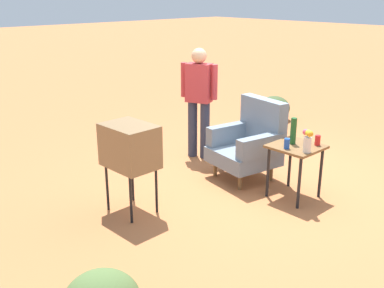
{
  "coord_description": "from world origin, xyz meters",
  "views": [
    {
      "loc": [
        3.43,
        -4.54,
        2.39
      ],
      "look_at": [
        -0.36,
        -1.0,
        0.65
      ],
      "focal_mm": 42.44,
      "sensor_mm": 36.0,
      "label": 1
    }
  ],
  "objects_px": {
    "tv_on_stand": "(130,146)",
    "flower_vase": "(308,140)",
    "side_table": "(296,153)",
    "armchair": "(250,142)",
    "soda_can_red": "(318,140)",
    "soda_can_blue": "(287,144)",
    "person_standing": "(199,96)",
    "bottle_wine_green": "(293,131)"
  },
  "relations": [
    {
      "from": "side_table",
      "to": "soda_can_red",
      "type": "relative_size",
      "value": 5.44
    },
    {
      "from": "side_table",
      "to": "soda_can_red",
      "type": "bearing_deg",
      "value": 48.98
    },
    {
      "from": "person_standing",
      "to": "flower_vase",
      "type": "relative_size",
      "value": 6.19
    },
    {
      "from": "soda_can_red",
      "to": "person_standing",
      "type": "bearing_deg",
      "value": -178.71
    },
    {
      "from": "bottle_wine_green",
      "to": "flower_vase",
      "type": "relative_size",
      "value": 1.21
    },
    {
      "from": "tv_on_stand",
      "to": "flower_vase",
      "type": "relative_size",
      "value": 3.89
    },
    {
      "from": "armchair",
      "to": "soda_can_red",
      "type": "distance_m",
      "value": 0.98
    },
    {
      "from": "bottle_wine_green",
      "to": "flower_vase",
      "type": "xyz_separation_m",
      "value": [
        0.29,
        -0.14,
        -0.01
      ]
    },
    {
      "from": "tv_on_stand",
      "to": "soda_can_red",
      "type": "bearing_deg",
      "value": 57.27
    },
    {
      "from": "armchair",
      "to": "flower_vase",
      "type": "bearing_deg",
      "value": -11.59
    },
    {
      "from": "armchair",
      "to": "soda_can_blue",
      "type": "relative_size",
      "value": 8.69
    },
    {
      "from": "bottle_wine_green",
      "to": "flower_vase",
      "type": "distance_m",
      "value": 0.32
    },
    {
      "from": "tv_on_stand",
      "to": "bottle_wine_green",
      "type": "xyz_separation_m",
      "value": [
        0.96,
        1.69,
        0.04
      ]
    },
    {
      "from": "armchair",
      "to": "side_table",
      "type": "height_order",
      "value": "armchair"
    },
    {
      "from": "armchair",
      "to": "soda_can_blue",
      "type": "bearing_deg",
      "value": -19.04
    },
    {
      "from": "side_table",
      "to": "person_standing",
      "type": "height_order",
      "value": "person_standing"
    },
    {
      "from": "bottle_wine_green",
      "to": "soda_can_blue",
      "type": "relative_size",
      "value": 2.62
    },
    {
      "from": "person_standing",
      "to": "flower_vase",
      "type": "distance_m",
      "value": 2.06
    },
    {
      "from": "tv_on_stand",
      "to": "side_table",
      "type": "bearing_deg",
      "value": 58.32
    },
    {
      "from": "armchair",
      "to": "soda_can_red",
      "type": "relative_size",
      "value": 8.69
    },
    {
      "from": "armchair",
      "to": "flower_vase",
      "type": "height_order",
      "value": "armchair"
    },
    {
      "from": "side_table",
      "to": "tv_on_stand",
      "type": "relative_size",
      "value": 0.64
    },
    {
      "from": "tv_on_stand",
      "to": "bottle_wine_green",
      "type": "relative_size",
      "value": 3.22
    },
    {
      "from": "armchair",
      "to": "tv_on_stand",
      "type": "xyz_separation_m",
      "value": [
        -0.25,
        -1.75,
        0.28
      ]
    },
    {
      "from": "tv_on_stand",
      "to": "soda_can_blue",
      "type": "bearing_deg",
      "value": 55.66
    },
    {
      "from": "tv_on_stand",
      "to": "soda_can_red",
      "type": "xyz_separation_m",
      "value": [
        1.19,
        1.86,
        -0.06
      ]
    },
    {
      "from": "person_standing",
      "to": "soda_can_blue",
      "type": "bearing_deg",
      "value": -10.1
    },
    {
      "from": "tv_on_stand",
      "to": "armchair",
      "type": "bearing_deg",
      "value": 82.02
    },
    {
      "from": "soda_can_blue",
      "to": "flower_vase",
      "type": "xyz_separation_m",
      "value": [
        0.23,
        0.06,
        0.09
      ]
    },
    {
      "from": "soda_can_red",
      "to": "soda_can_blue",
      "type": "bearing_deg",
      "value": -115.61
    },
    {
      "from": "soda_can_blue",
      "to": "flower_vase",
      "type": "relative_size",
      "value": 0.46
    },
    {
      "from": "armchair",
      "to": "soda_can_red",
      "type": "bearing_deg",
      "value": 6.12
    },
    {
      "from": "side_table",
      "to": "soda_can_red",
      "type": "xyz_separation_m",
      "value": [
        0.16,
        0.19,
        0.16
      ]
    },
    {
      "from": "bottle_wine_green",
      "to": "soda_can_blue",
      "type": "distance_m",
      "value": 0.23
    },
    {
      "from": "tv_on_stand",
      "to": "soda_can_red",
      "type": "relative_size",
      "value": 8.44
    },
    {
      "from": "armchair",
      "to": "flower_vase",
      "type": "xyz_separation_m",
      "value": [
        1.0,
        -0.21,
        0.31
      ]
    },
    {
      "from": "side_table",
      "to": "person_standing",
      "type": "bearing_deg",
      "value": 175.51
    },
    {
      "from": "side_table",
      "to": "flower_vase",
      "type": "bearing_deg",
      "value": -28.52
    },
    {
      "from": "soda_can_blue",
      "to": "tv_on_stand",
      "type": "bearing_deg",
      "value": -124.34
    },
    {
      "from": "soda_can_blue",
      "to": "person_standing",
      "type": "bearing_deg",
      "value": 169.9
    },
    {
      "from": "person_standing",
      "to": "soda_can_blue",
      "type": "height_order",
      "value": "person_standing"
    },
    {
      "from": "side_table",
      "to": "person_standing",
      "type": "relative_size",
      "value": 0.4
    }
  ]
}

